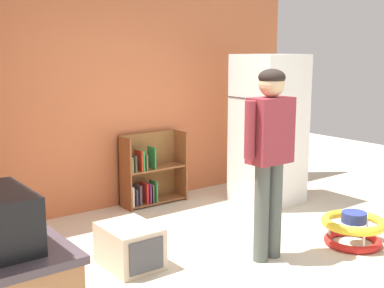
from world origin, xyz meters
name	(u,v)px	position (x,y,z in m)	size (l,w,h in m)	color
ground_plane	(254,270)	(0.00, 0.00, 0.00)	(12.00, 12.00, 0.00)	beige
back_wall	(116,92)	(0.00, 2.33, 1.35)	(5.20, 0.06, 2.70)	#C66B42
refrigerator	(268,130)	(1.51, 1.35, 0.89)	(0.73, 0.68, 1.78)	white
bookshelf	(148,174)	(0.30, 2.14, 0.36)	(0.80, 0.28, 0.85)	brown
standing_person	(270,146)	(0.26, 0.12, 1.02)	(0.57, 0.23, 1.67)	#4F5753
baby_walker	(353,229)	(1.15, -0.14, 0.16)	(0.60, 0.60, 0.32)	red
pet_carrier	(130,246)	(-0.79, 0.71, 0.18)	(0.42, 0.55, 0.36)	beige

